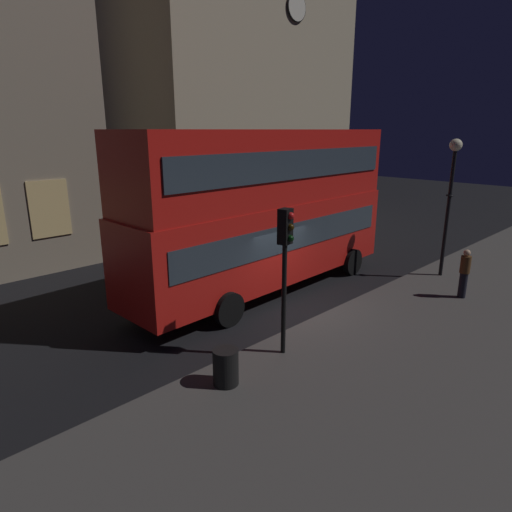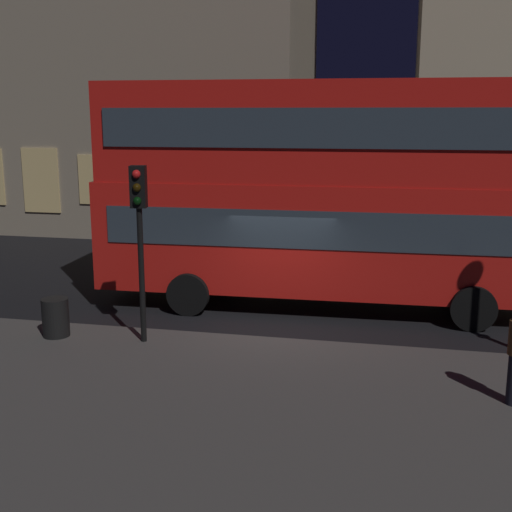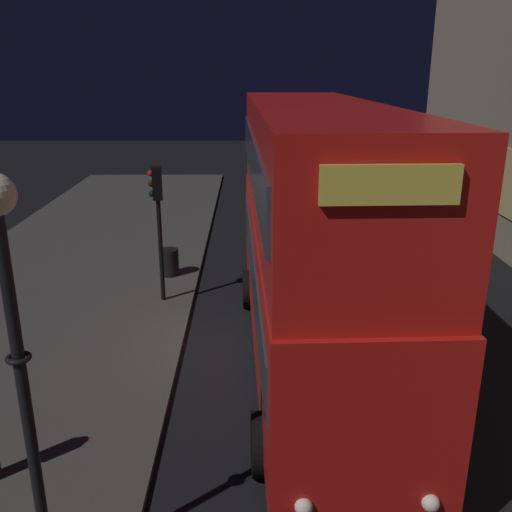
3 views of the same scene
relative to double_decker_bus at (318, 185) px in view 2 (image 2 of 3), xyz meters
The scene contains 5 objects.
ground_plane 3.73m from the double_decker_bus, 108.57° to the right, with size 80.00×80.00×0.00m, color black.
sidewalk_slab 7.62m from the double_decker_bus, 95.39° to the right, with size 44.00×8.01×0.12m, color #423F3D.
double_decker_bus is the anchor object (origin of this frame).
traffic_light_near_kerb 4.96m from the double_decker_bus, 130.21° to the right, with size 0.36×0.38×3.71m.
litter_bin 6.94m from the double_decker_bus, 143.46° to the right, with size 0.58×0.58×0.84m, color black.
Camera 2 is at (2.59, -14.47, 4.88)m, focal length 46.80 mm.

